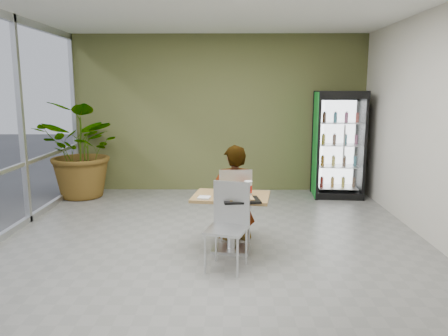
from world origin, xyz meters
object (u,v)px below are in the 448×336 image
(dining_table, at_px, (231,211))
(cafeteria_tray, at_px, (241,200))
(chair_far, at_px, (235,198))
(chair_near, at_px, (229,218))
(potted_plant, at_px, (84,150))
(seated_woman, at_px, (234,202))
(soda_cup, at_px, (248,188))
(beverage_fridge, at_px, (339,144))

(dining_table, bearing_deg, cafeteria_tray, -67.98)
(chair_far, distance_m, chair_near, 0.95)
(dining_table, relative_size, chair_far, 1.04)
(chair_far, relative_size, potted_plant, 0.54)
(cafeteria_tray, height_order, potted_plant, potted_plant)
(chair_far, xyz_separation_m, potted_plant, (-2.90, 2.43, 0.34))
(cafeteria_tray, bearing_deg, dining_table, 112.02)
(seated_woman, relative_size, soda_cup, 8.84)
(dining_table, bearing_deg, soda_cup, 2.35)
(soda_cup, height_order, potted_plant, potted_plant)
(cafeteria_tray, bearing_deg, soda_cup, 72.77)
(dining_table, distance_m, seated_woman, 0.50)
(dining_table, distance_m, chair_near, 0.51)
(seated_woman, relative_size, beverage_fridge, 0.79)
(potted_plant, bearing_deg, soda_cup, -43.02)
(chair_far, bearing_deg, seated_woman, -85.77)
(chair_far, xyz_separation_m, cafeteria_tray, (0.07, -0.75, 0.16))
(cafeteria_tray, bearing_deg, beverage_fridge, 59.04)
(chair_near, distance_m, seated_woman, 1.01)
(chair_far, relative_size, cafeteria_tray, 2.29)
(chair_near, relative_size, soda_cup, 5.48)
(seated_woman, xyz_separation_m, potted_plant, (-2.89, 2.37, 0.42))
(chair_far, distance_m, cafeteria_tray, 0.77)
(seated_woman, distance_m, cafeteria_tray, 0.85)
(chair_far, height_order, cafeteria_tray, chair_far)
(chair_near, bearing_deg, potted_plant, 146.82)
(seated_woman, xyz_separation_m, beverage_fridge, (2.07, 2.52, 0.51))
(potted_plant, bearing_deg, cafeteria_tray, -46.92)
(dining_table, xyz_separation_m, chair_near, (-0.03, -0.50, 0.06))
(cafeteria_tray, xyz_separation_m, beverage_fridge, (1.99, 3.32, 0.27))
(soda_cup, relative_size, potted_plant, 0.10)
(seated_woman, xyz_separation_m, cafeteria_tray, (0.08, -0.81, 0.24))
(chair_near, height_order, seated_woman, seated_woman)
(dining_table, height_order, potted_plant, potted_plant)
(beverage_fridge, bearing_deg, potted_plant, -173.79)
(chair_far, xyz_separation_m, seated_woman, (-0.01, 0.06, -0.08))
(chair_far, distance_m, soda_cup, 0.53)
(chair_far, bearing_deg, soda_cup, 106.06)
(soda_cup, distance_m, beverage_fridge, 3.56)
(dining_table, relative_size, potted_plant, 0.56)
(chair_near, xyz_separation_m, seated_woman, (0.07, 1.01, -0.07))
(chair_far, bearing_deg, potted_plant, -44.81)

